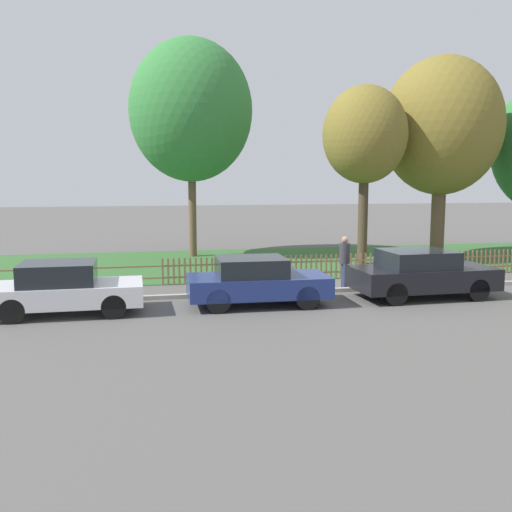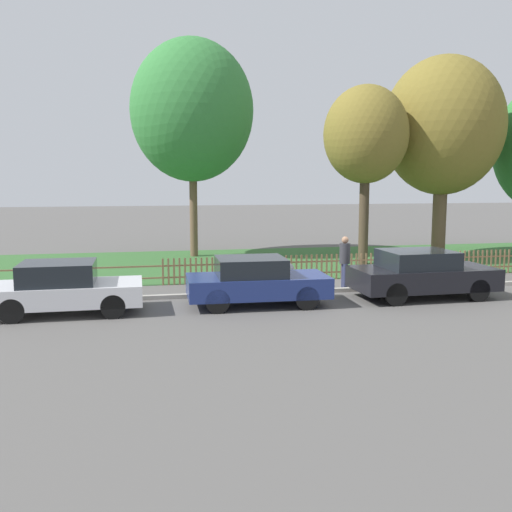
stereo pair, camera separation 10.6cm
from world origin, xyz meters
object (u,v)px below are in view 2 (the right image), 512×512
object	(u,v)px
parked_car_navy_estate	(422,274)
tree_mid_park	(443,127)
covered_motorcycle	(268,269)
tree_behind_motorcycle	(366,136)
tree_nearest_kerb	(192,111)
parked_car_black_saloon	(256,281)
parked_car_silver_hatchback	(64,288)
pedestrian_near_fence	(345,259)

from	to	relation	value
parked_car_navy_estate	tree_mid_park	distance (m)	10.37
covered_motorcycle	tree_behind_motorcycle	size ratio (longest dim) A/B	0.28
parked_car_navy_estate	tree_behind_motorcycle	world-z (taller)	tree_behind_motorcycle
parked_car_navy_estate	tree_mid_park	xyz separation A→B (m)	(4.78, 7.72, 5.00)
tree_nearest_kerb	tree_behind_motorcycle	distance (m)	7.73
parked_car_black_saloon	covered_motorcycle	size ratio (longest dim) A/B	1.97
parked_car_black_saloon	parked_car_silver_hatchback	bearing A→B (deg)	-178.58
pedestrian_near_fence	tree_behind_motorcycle	bearing A→B (deg)	-19.72
tree_mid_park	pedestrian_near_fence	distance (m)	10.02
covered_motorcycle	tree_behind_motorcycle	xyz separation A→B (m)	(4.97, 4.33, 4.60)
tree_behind_motorcycle	pedestrian_near_fence	bearing A→B (deg)	-117.81
tree_behind_motorcycle	tree_mid_park	distance (m)	4.11
tree_nearest_kerb	pedestrian_near_fence	world-z (taller)	tree_nearest_kerb
parked_car_navy_estate	tree_nearest_kerb	world-z (taller)	tree_nearest_kerb
parked_car_silver_hatchback	tree_mid_park	size ratio (longest dim) A/B	0.44
tree_nearest_kerb	tree_behind_motorcycle	bearing A→B (deg)	-29.93
tree_nearest_kerb	covered_motorcycle	bearing A→B (deg)	-78.60
tree_nearest_kerb	pedestrian_near_fence	bearing A→B (deg)	-65.10
tree_behind_motorcycle	covered_motorcycle	bearing A→B (deg)	-138.95
covered_motorcycle	parked_car_black_saloon	bearing A→B (deg)	-106.80
parked_car_navy_estate	covered_motorcycle	xyz separation A→B (m)	(-4.13, 2.35, -0.11)
tree_nearest_kerb	parked_car_navy_estate	bearing A→B (deg)	-61.18
tree_behind_motorcycle	parked_car_silver_hatchback	bearing A→B (deg)	-148.28
parked_car_black_saloon	tree_behind_motorcycle	distance (m)	9.99
parked_car_silver_hatchback	covered_motorcycle	world-z (taller)	parked_car_silver_hatchback
tree_behind_motorcycle	tree_mid_park	bearing A→B (deg)	14.88
parked_car_black_saloon	tree_nearest_kerb	xyz separation A→B (m)	(-0.78, 10.53, 5.78)
parked_car_navy_estate	tree_nearest_kerb	bearing A→B (deg)	117.48
parked_car_black_saloon	pedestrian_near_fence	size ratio (longest dim) A/B	2.33
tree_nearest_kerb	parked_car_black_saloon	bearing A→B (deg)	-85.79
parked_car_silver_hatchback	pedestrian_near_fence	xyz separation A→B (m)	(8.33, 1.86, 0.26)
parked_car_navy_estate	tree_mid_park	bearing A→B (deg)	56.89
parked_car_black_saloon	tree_nearest_kerb	size ratio (longest dim) A/B	0.41
parked_car_navy_estate	tree_nearest_kerb	xyz separation A→B (m)	(-5.77, 10.48, 5.74)
covered_motorcycle	tree_mid_park	distance (m)	11.59
covered_motorcycle	tree_behind_motorcycle	bearing A→B (deg)	44.07
tree_mid_park	covered_motorcycle	bearing A→B (deg)	-148.90
tree_mid_park	pedestrian_near_fence	xyz separation A→B (m)	(-6.51, -5.93, -4.78)
parked_car_navy_estate	pedestrian_near_fence	bearing A→B (deg)	132.70
parked_car_navy_estate	tree_behind_motorcycle	bearing A→B (deg)	81.47
covered_motorcycle	tree_mid_park	xyz separation A→B (m)	(8.91, 5.37, 5.11)
tree_behind_motorcycle	pedestrian_near_fence	world-z (taller)	tree_behind_motorcycle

